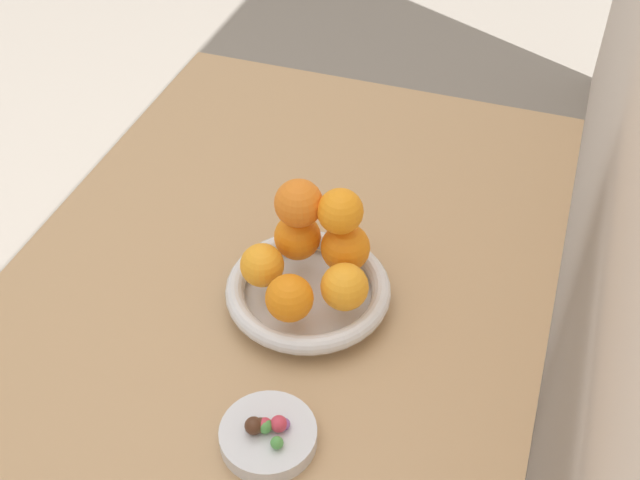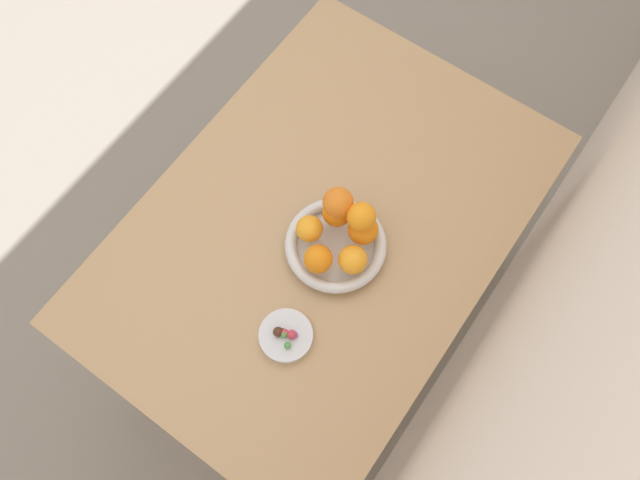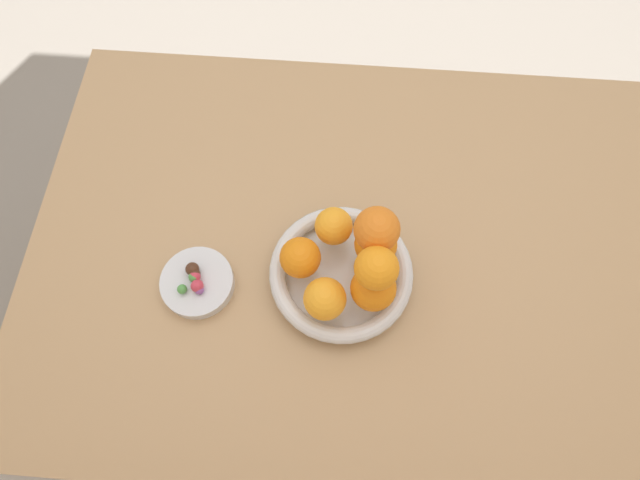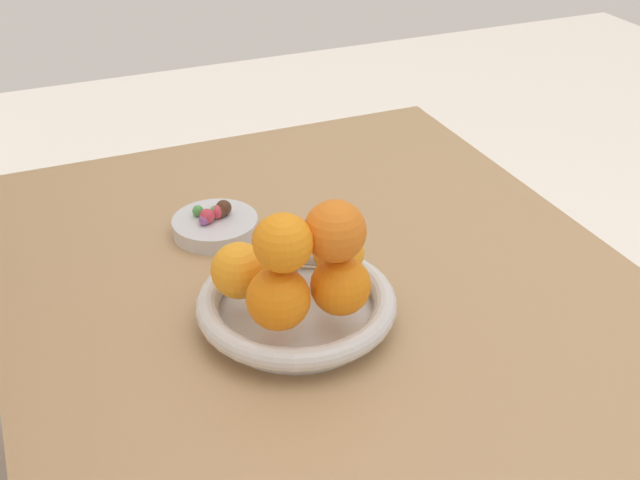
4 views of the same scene
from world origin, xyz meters
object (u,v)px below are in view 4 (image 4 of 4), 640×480
object	(u,v)px
candy_dish	(215,226)
orange_4	(340,252)
fruit_bowl	(296,306)
candy_ball_5	(217,212)
candy_ball_0	(224,208)
candy_ball_2	(220,211)
orange_0	(278,241)
candy_ball_4	(216,212)
dining_table	(353,384)
orange_3	(340,285)
orange_2	(278,299)
orange_5	(283,243)
orange_6	(335,231)
candy_ball_3	(207,216)
candy_ball_1	(204,220)
candy_ball_6	(198,211)
orange_1	(239,271)

from	to	relation	value
candy_dish	orange_4	xyz separation A→B (m)	(-0.21, -0.09, 0.06)
fruit_bowl	candy_ball_5	bearing A→B (deg)	6.56
candy_ball_0	candy_ball_2	size ratio (longest dim) A/B	1.19
orange_0	candy_ball_4	distance (m)	0.17
dining_table	fruit_bowl	bearing A→B (deg)	61.82
fruit_bowl	orange_4	world-z (taller)	orange_4
orange_3	candy_ball_2	distance (m)	0.28
fruit_bowl	orange_2	world-z (taller)	orange_2
orange_2	orange_5	distance (m)	0.06
orange_2	orange_6	world-z (taller)	orange_6
orange_0	orange_5	size ratio (longest dim) A/B	1.02
fruit_bowl	candy_ball_3	xyz separation A→B (m)	(0.22, 0.04, 0.01)
candy_ball_1	orange_0	bearing A→B (deg)	-162.32
dining_table	orange_5	xyz separation A→B (m)	(-0.01, 0.09, 0.23)
orange_3	candy_ball_5	world-z (taller)	orange_3
candy_ball_1	candy_ball_3	distance (m)	0.01
candy_ball_4	candy_ball_3	bearing A→B (deg)	115.42
candy_ball_4	orange_0	bearing A→B (deg)	-169.94
candy_ball_4	candy_ball_5	size ratio (longest dim) A/B	1.00
candy_ball_2	candy_ball_3	size ratio (longest dim) A/B	0.90
orange_5	orange_6	size ratio (longest dim) A/B	0.94
candy_ball_1	candy_ball_2	world-z (taller)	candy_ball_2
orange_5	orange_6	distance (m)	0.06
orange_6	candy_ball_2	world-z (taller)	orange_6
orange_2	candy_ball_3	xyz separation A→B (m)	(0.27, 0.00, -0.04)
orange_5	candy_ball_1	size ratio (longest dim) A/B	4.23
orange_0	candy_ball_6	distance (m)	0.19
candy_ball_1	candy_ball_0	bearing A→B (deg)	-63.80
candy_dish	fruit_bowl	bearing A→B (deg)	-172.62
candy_ball_4	fruit_bowl	bearing A→B (deg)	-173.40
orange_5	candy_ball_6	world-z (taller)	orange_5
orange_0	orange_3	size ratio (longest dim) A/B	0.96
orange_3	orange_5	world-z (taller)	orange_5
candy_ball_2	candy_ball_5	size ratio (longest dim) A/B	0.96
candy_ball_0	candy_ball_4	xyz separation A→B (m)	(-0.01, 0.01, -0.00)
orange_1	orange_5	xyz separation A→B (m)	(-0.07, -0.03, 0.07)
orange_4	candy_dish	bearing A→B (deg)	23.14
orange_4	candy_ball_2	bearing A→B (deg)	21.23
dining_table	candy_ball_1	world-z (taller)	candy_ball_1
dining_table	fruit_bowl	distance (m)	0.13
candy_ball_1	candy_ball_3	world-z (taller)	candy_ball_3
dining_table	fruit_bowl	world-z (taller)	fruit_bowl
dining_table	orange_6	xyz separation A→B (m)	(-0.01, 0.03, 0.23)
dining_table	candy_dish	bearing A→B (deg)	18.88
candy_ball_2	candy_ball_3	bearing A→B (deg)	111.76
orange_4	candy_ball_2	xyz separation A→B (m)	(0.21, 0.08, -0.04)
orange_0	candy_ball_0	bearing A→B (deg)	5.86
fruit_bowl	candy_ball_1	bearing A→B (deg)	12.02
orange_6	candy_ball_2	distance (m)	0.29
orange_5	candy_ball_1	world-z (taller)	orange_5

